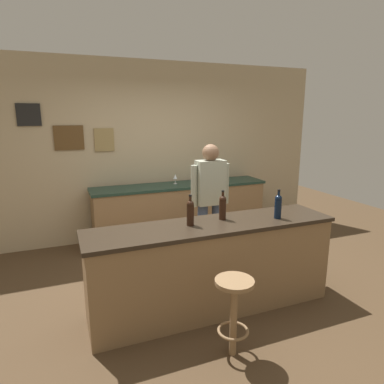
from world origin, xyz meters
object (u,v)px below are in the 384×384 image
(bar_stool, at_px, (234,305))
(wine_bottle_c, at_px, (278,206))
(wine_bottle_b, at_px, (223,207))
(bartender, at_px, (210,198))
(coffee_mug, at_px, (209,179))
(wine_bottle_a, at_px, (190,212))
(wine_glass_b, at_px, (201,177))
(wine_glass_a, at_px, (175,177))

(bar_stool, xyz_separation_m, wine_bottle_c, (0.84, 0.62, 0.60))
(bar_stool, xyz_separation_m, wine_bottle_b, (0.29, 0.80, 0.60))
(bartender, distance_m, coffee_mug, 1.25)
(wine_bottle_a, bearing_deg, wine_glass_b, 63.95)
(wine_glass_b, bearing_deg, bartender, -107.35)
(bar_stool, distance_m, coffee_mug, 2.99)
(wine_glass_a, distance_m, wine_glass_b, 0.41)
(bar_stool, xyz_separation_m, wine_glass_b, (0.86, 2.68, 0.55))
(wine_bottle_b, relative_size, wine_glass_a, 1.97)
(bartender, relative_size, wine_glass_b, 10.45)
(wine_bottle_b, relative_size, coffee_mug, 2.45)
(wine_glass_a, bearing_deg, wine_bottle_b, -95.25)
(wine_bottle_b, bearing_deg, coffee_mug, 69.36)
(wine_bottle_c, bearing_deg, bartender, 107.44)
(wine_bottle_a, xyz_separation_m, wine_bottle_c, (0.93, -0.12, 0.00))
(bartender, height_order, bar_stool, bartender)
(coffee_mug, bearing_deg, wine_bottle_a, -118.95)
(bartender, relative_size, wine_glass_a, 10.45)
(wine_bottle_b, xyz_separation_m, coffee_mug, (0.74, 1.96, -0.11))
(bar_stool, bearing_deg, wine_bottle_b, 70.09)
(bartender, xyz_separation_m, wine_glass_a, (-0.05, 1.21, 0.07))
(wine_bottle_a, xyz_separation_m, wine_bottle_b, (0.38, 0.06, 0.00))
(wine_glass_a, bearing_deg, wine_bottle_a, -105.14)
(wine_bottle_a, relative_size, coffee_mug, 2.45)
(wine_bottle_c, relative_size, wine_glass_b, 1.97)
(bar_stool, height_order, wine_glass_a, wine_glass_a)
(wine_bottle_b, distance_m, wine_bottle_c, 0.58)
(wine_bottle_b, xyz_separation_m, wine_glass_b, (0.57, 1.88, -0.05))
(wine_bottle_a, distance_m, wine_bottle_c, 0.93)
(wine_bottle_a, bearing_deg, wine_bottle_b, 8.65)
(wine_bottle_a, bearing_deg, bartender, 54.84)
(wine_glass_a, xyz_separation_m, wine_glass_b, (0.38, -0.15, 0.00))
(bartender, xyz_separation_m, wine_bottle_c, (0.31, -0.99, 0.12))
(wine_bottle_c, height_order, coffee_mug, wine_bottle_c)
(wine_bottle_c, xyz_separation_m, wine_glass_b, (0.02, 2.06, -0.05))
(bartender, xyz_separation_m, coffee_mug, (0.50, 1.15, 0.01))
(wine_bottle_b, height_order, wine_bottle_c, same)
(wine_glass_a, distance_m, coffee_mug, 0.56)
(bar_stool, height_order, wine_bottle_c, wine_bottle_c)
(wine_bottle_b, xyz_separation_m, wine_bottle_c, (0.55, -0.18, 0.00))
(bartender, distance_m, bar_stool, 1.76)
(bar_stool, relative_size, wine_bottle_c, 2.22)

